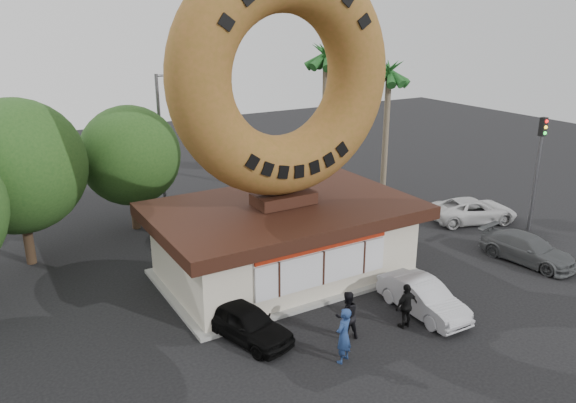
# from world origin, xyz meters

# --- Properties ---
(ground) EXTENTS (90.00, 90.00, 0.00)m
(ground) POSITION_xyz_m (0.00, 0.00, 0.00)
(ground) COLOR black
(ground) RESTS_ON ground
(donut_shop) EXTENTS (11.20, 7.20, 3.80)m
(donut_shop) POSITION_xyz_m (0.00, 5.98, 1.77)
(donut_shop) COLOR beige
(donut_shop) RESTS_ON ground
(giant_donut) EXTENTS (9.70, 2.47, 9.70)m
(giant_donut) POSITION_xyz_m (0.00, 6.00, 8.65)
(giant_donut) COLOR brown
(giant_donut) RESTS_ON donut_shop
(tree_west) EXTENTS (6.00, 6.00, 7.65)m
(tree_west) POSITION_xyz_m (-9.50, 13.00, 4.64)
(tree_west) COLOR #473321
(tree_west) RESTS_ON ground
(tree_mid) EXTENTS (5.20, 5.20, 6.63)m
(tree_mid) POSITION_xyz_m (-4.00, 15.00, 4.02)
(tree_mid) COLOR #473321
(tree_mid) RESTS_ON ground
(palm_near) EXTENTS (2.60, 2.60, 9.75)m
(palm_near) POSITION_xyz_m (7.50, 14.00, 8.41)
(palm_near) COLOR #726651
(palm_near) RESTS_ON ground
(palm_far) EXTENTS (2.60, 2.60, 8.75)m
(palm_far) POSITION_xyz_m (11.00, 12.50, 7.48)
(palm_far) COLOR #726651
(palm_far) RESTS_ON ground
(street_lamp) EXTENTS (2.11, 0.20, 8.00)m
(street_lamp) POSITION_xyz_m (-1.86, 16.00, 4.48)
(street_lamp) COLOR #59595E
(street_lamp) RESTS_ON ground
(traffic_signal) EXTENTS (0.30, 0.38, 6.07)m
(traffic_signal) POSITION_xyz_m (14.00, 3.99, 3.87)
(traffic_signal) COLOR #59595E
(traffic_signal) RESTS_ON ground
(person_left) EXTENTS (0.84, 0.72, 1.96)m
(person_left) POSITION_xyz_m (-1.62, -0.70, 0.98)
(person_left) COLOR navy
(person_left) RESTS_ON ground
(person_center) EXTENTS (0.98, 0.81, 1.81)m
(person_center) POSITION_xyz_m (-0.69, 0.39, 0.91)
(person_center) COLOR black
(person_center) RESTS_ON ground
(person_right) EXTENTS (1.05, 0.49, 1.74)m
(person_right) POSITION_xyz_m (1.63, -0.11, 0.87)
(person_right) COLOR black
(person_right) RESTS_ON ground
(car_black) EXTENTS (2.52, 4.02, 1.28)m
(car_black) POSITION_xyz_m (-3.75, 2.18, 0.64)
(car_black) COLOR black
(car_black) RESTS_ON ground
(car_silver) EXTENTS (1.45, 4.04, 1.32)m
(car_silver) POSITION_xyz_m (2.90, 0.35, 0.66)
(car_silver) COLOR #A7A7AC
(car_silver) RESTS_ON ground
(car_grey) EXTENTS (2.43, 4.65, 1.29)m
(car_grey) POSITION_xyz_m (10.45, 1.41, 0.64)
(car_grey) COLOR #4E5052
(car_grey) RESTS_ON ground
(car_white) EXTENTS (5.23, 3.68, 1.33)m
(car_white) POSITION_xyz_m (12.42, 6.46, 0.66)
(car_white) COLOR silver
(car_white) RESTS_ON ground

